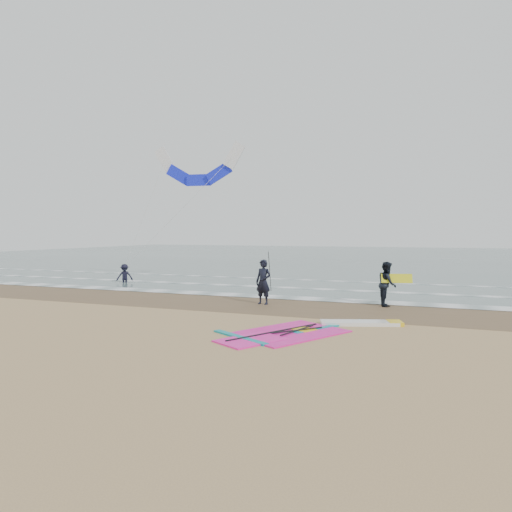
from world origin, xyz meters
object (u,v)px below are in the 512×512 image
(windsurf_rig, at_px, (310,330))
(person_standing, at_px, (263,282))
(person_walking, at_px, (387,284))
(person_wading, at_px, (125,271))
(surf_kite, at_px, (198,169))

(windsurf_rig, distance_m, person_standing, 5.75)
(windsurf_rig, xyz_separation_m, person_walking, (1.94, 6.07, 0.93))
(windsurf_rig, distance_m, person_wading, 17.26)
(person_wading, xyz_separation_m, surf_kite, (3.87, 2.67, 6.52))
(person_standing, bearing_deg, person_wading, 168.32)
(windsurf_rig, relative_size, person_wading, 3.70)
(windsurf_rig, height_order, person_wading, person_wading)
(person_walking, xyz_separation_m, person_wading, (-16.21, 3.61, -0.19))
(person_standing, distance_m, person_wading, 12.12)
(windsurf_rig, distance_m, person_walking, 6.44)
(windsurf_rig, xyz_separation_m, person_wading, (-14.27, 9.68, 0.74))
(person_walking, height_order, surf_kite, surf_kite)
(windsurf_rig, bearing_deg, person_wading, 145.85)
(windsurf_rig, relative_size, surf_kite, 0.72)
(person_standing, bearing_deg, surf_kite, 145.74)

